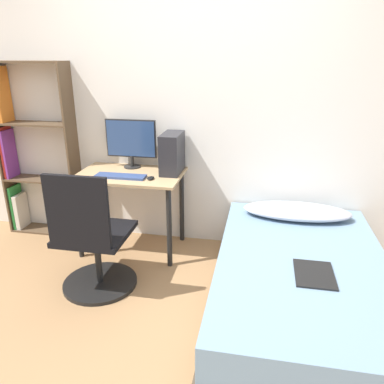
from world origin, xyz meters
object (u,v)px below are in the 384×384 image
(keyboard, at_px, (121,176))
(monitor, at_px, (131,141))
(bed, at_px, (300,286))
(pc_tower, at_px, (172,153))
(bookshelf, at_px, (27,151))
(office_chair, at_px, (93,247))

(keyboard, bearing_deg, monitor, 90.85)
(bed, distance_m, pc_tower, 1.51)
(bookshelf, height_order, office_chair, bookshelf)
(monitor, bearing_deg, bed, -30.04)
(keyboard, bearing_deg, bookshelf, 164.11)
(office_chair, bearing_deg, monitor, 88.82)
(office_chair, xyz_separation_m, monitor, (0.02, 0.89, 0.61))
(keyboard, height_order, pc_tower, pc_tower)
(bed, xyz_separation_m, monitor, (-1.50, 0.87, 0.77))
(monitor, bearing_deg, office_chair, -91.18)
(office_chair, distance_m, keyboard, 0.68)
(bookshelf, height_order, pc_tower, bookshelf)
(bookshelf, height_order, monitor, bookshelf)
(monitor, xyz_separation_m, pc_tower, (0.40, -0.09, -0.07))
(bookshelf, relative_size, pc_tower, 4.78)
(bookshelf, distance_m, pc_tower, 1.47)
(bookshelf, bearing_deg, pc_tower, -2.95)
(bookshelf, relative_size, office_chair, 1.70)
(bookshelf, xyz_separation_m, office_chair, (1.04, -0.88, -0.47))
(bookshelf, xyz_separation_m, monitor, (1.06, 0.01, 0.15))
(monitor, height_order, pc_tower, monitor)
(keyboard, bearing_deg, pc_tower, 29.65)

